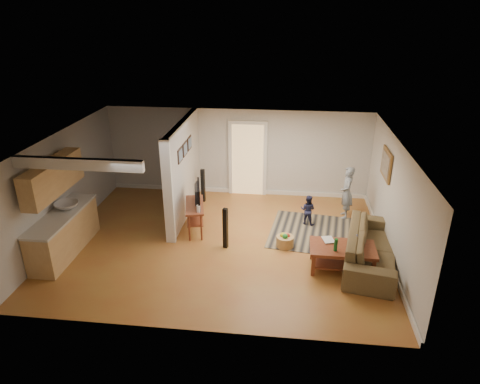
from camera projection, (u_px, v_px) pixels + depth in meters
The scene contains 11 objects.
ground at pixel (222, 242), 10.05m from camera, with size 7.50×7.50×0.00m, color #9B5027.
room_shell at pixel (179, 176), 9.97m from camera, with size 7.54×6.02×2.52m.
area_rug at pixel (328, 234), 10.41m from camera, with size 2.77×2.02×0.01m, color black.
sofa at pixel (369, 262), 9.27m from camera, with size 2.57×1.00×0.75m, color #463923.
coffee_table at pixel (343, 252), 8.89m from camera, with size 1.36×0.81×0.80m.
tv_console at pixel (195, 207), 10.33m from camera, with size 0.66×1.20×0.97m.
speaker_left at pixel (225, 228), 9.66m from camera, with size 0.10×0.10×0.98m, color black.
speaker_right at pixel (203, 186), 12.00m from camera, with size 0.10×0.10×0.96m, color black.
toy_basket at pixel (285, 241), 9.82m from camera, with size 0.40×0.40×0.36m.
child at pixel (344, 217), 11.29m from camera, with size 0.51×0.33×1.39m, color gray.
toddler at pixel (307, 224), 10.91m from camera, with size 0.39×0.30×0.79m, color #202243.
Camera 1 is at (1.41, -8.64, 5.08)m, focal length 32.00 mm.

